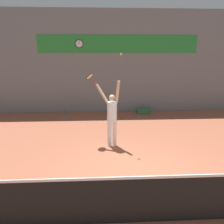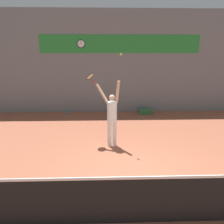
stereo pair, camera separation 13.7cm
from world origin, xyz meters
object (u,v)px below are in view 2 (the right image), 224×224
Objects in this scene: scoreboard_clock at (81,44)px; tennis_player at (112,115)px; tennis_racket at (91,77)px; equipment_bag at (145,111)px; tennis_ball at (121,54)px; water_bottle at (67,112)px.

scoreboard_clock reaches higher than tennis_player.
tennis_player is 5.23× the size of tennis_racket.
tennis_player is at bearing -115.52° from equipment_bag.
scoreboard_clock is 0.60× the size of equipment_bag.
tennis_player is at bearing -30.22° from tennis_racket.
tennis_ball is 5.03m from equipment_bag.
tennis_player is at bearing -72.50° from scoreboard_clock.
tennis_player is at bearing 161.51° from tennis_ball.
equipment_bag reaches higher than water_bottle.
tennis_racket is 4.70m from equipment_bag.
water_bottle is (-2.39, 3.90, -2.84)m from tennis_ball.
tennis_player reaches higher than equipment_bag.
tennis_racket reaches higher than water_bottle.
water_bottle is 3.93m from equipment_bag.
tennis_player is at bearing -60.93° from water_bottle.
tennis_racket is 1.63× the size of water_bottle.
tennis_player is 30.38× the size of tennis_ball.
tennis_racket reaches higher than equipment_bag.
water_bottle is at bearing 121.47° from tennis_ball.
scoreboard_clock is 5.55× the size of tennis_ball.
tennis_ball is (0.95, -0.48, 0.71)m from tennis_racket.
tennis_ball is at bearing -18.49° from tennis_player.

